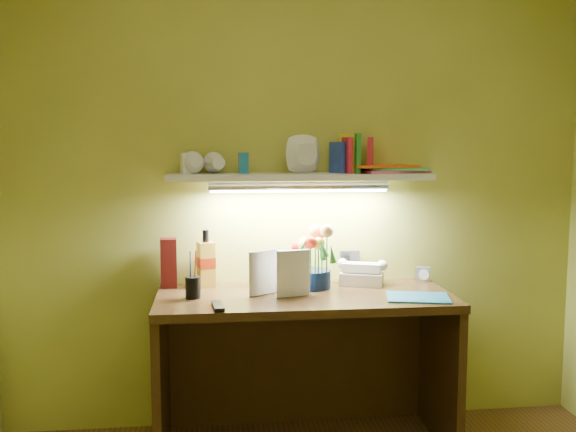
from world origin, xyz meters
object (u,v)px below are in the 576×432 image
object	(u,v)px
flower_bouquet	(313,257)
telephone	(362,272)
desk_clock	(423,274)
whisky_bottle	(206,258)
desk	(304,370)

from	to	relation	value
flower_bouquet	telephone	xyz separation A→B (m)	(0.26, 0.05, -0.09)
telephone	desk_clock	distance (m)	0.33
desk_clock	whisky_bottle	xyz separation A→B (m)	(-1.12, 0.00, 0.11)
telephone	whisky_bottle	bearing A→B (deg)	-162.69
desk	desk_clock	xyz separation A→B (m)	(0.65, 0.22, 0.41)
desk_clock	whisky_bottle	size ratio (longest dim) A/B	0.26
desk	whisky_bottle	size ratio (longest dim) A/B	4.89
desk	telephone	size ratio (longest dim) A/B	6.59
telephone	whisky_bottle	distance (m)	0.79
desk	flower_bouquet	bearing A→B (deg)	65.40
desk	whisky_bottle	bearing A→B (deg)	154.58
desk	flower_bouquet	xyz separation A→B (m)	(0.06, 0.13, 0.53)
flower_bouquet	desk_clock	bearing A→B (deg)	8.57
flower_bouquet	whisky_bottle	world-z (taller)	flower_bouquet
flower_bouquet	telephone	distance (m)	0.28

